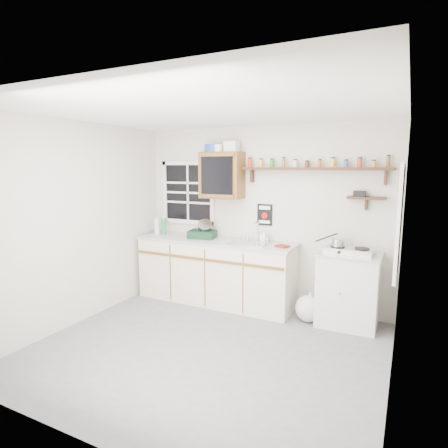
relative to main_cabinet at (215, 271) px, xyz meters
The scene contains 18 objects.
room 1.63m from the main_cabinet, 65.77° to the right, with size 3.64×3.24×2.54m.
main_cabinet is the anchor object (origin of this frame).
right_cabinet 1.84m from the main_cabinet, ahead, with size 0.73×0.57×0.91m.
sink 0.71m from the main_cabinet, ahead, with size 0.52×0.44×0.29m.
upper_cabinet 1.37m from the main_cabinet, 76.32° to the left, with size 0.60×0.32×0.65m.
upper_cabinet_clutter 1.75m from the main_cabinet, 88.55° to the left, with size 0.50×0.24×0.14m.
spice_shelf 1.98m from the main_cabinet, ahead, with size 1.91×0.18×0.35m.
secondary_shelf 2.25m from the main_cabinet, ahead, with size 0.45×0.16×0.24m.
warning_sign 1.08m from the main_cabinet, 24.36° to the left, with size 0.22×0.02×0.30m.
window_back 1.28m from the main_cabinet, 155.10° to the left, with size 0.93×0.03×0.98m.
window_right 2.68m from the main_cabinet, 17.55° to the right, with size 0.03×0.78×1.08m.
water_bottles 1.12m from the main_cabinet, behind, with size 0.19×0.10×0.28m.
dish_rack 0.59m from the main_cabinet, behind, with size 0.41×0.34×0.28m.
soap_bottle 0.89m from the main_cabinet, 11.68° to the left, with size 0.08×0.08×0.17m, color white.
rag 1.11m from the main_cabinet, ahead, with size 0.16×0.14×0.02m, color maroon.
hotplate 1.89m from the main_cabinet, ahead, with size 0.59×0.36×0.08m.
saucepan 1.78m from the main_cabinet, ahead, with size 0.38×0.21×0.17m.
trash_bag 1.42m from the main_cabinet, ahead, with size 0.37×0.33×0.42m.
Camera 1 is at (1.85, -3.31, 1.95)m, focal length 30.00 mm.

